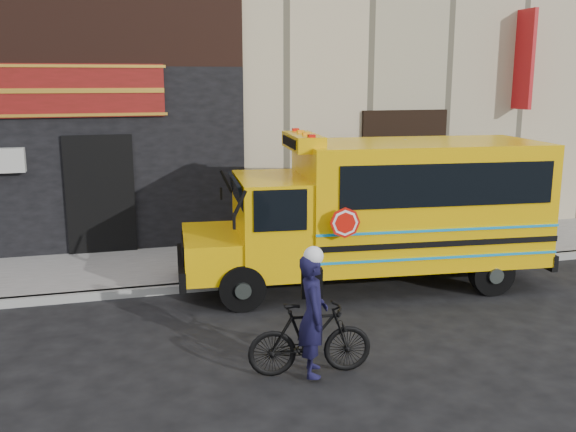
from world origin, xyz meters
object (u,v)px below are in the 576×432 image
at_px(bicycle, 310,339).
at_px(cyclist, 313,319).
at_px(school_bus, 385,208).
at_px(sign_pole, 403,202).

bearing_deg(bicycle, cyclist, -169.12).
relative_size(bicycle, cyclist, 1.02).
distance_m(school_bus, cyclist, 4.28).
height_order(bicycle, cyclist, cyclist).
height_order(school_bus, sign_pole, school_bus).
bearing_deg(cyclist, bicycle, 17.16).
bearing_deg(bicycle, school_bus, -30.82).
bearing_deg(bicycle, sign_pole, -33.65).
xyz_separation_m(school_bus, bicycle, (-2.51, -3.32, -1.01)).
xyz_separation_m(sign_pole, bicycle, (-3.05, -3.65, -1.03)).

